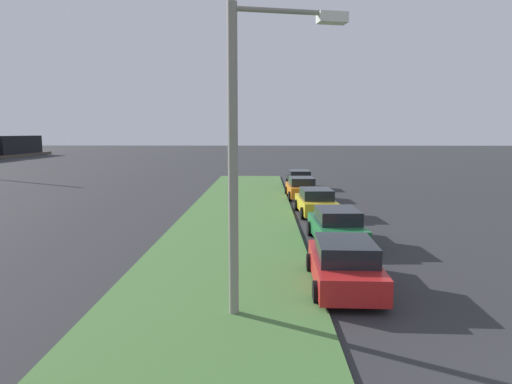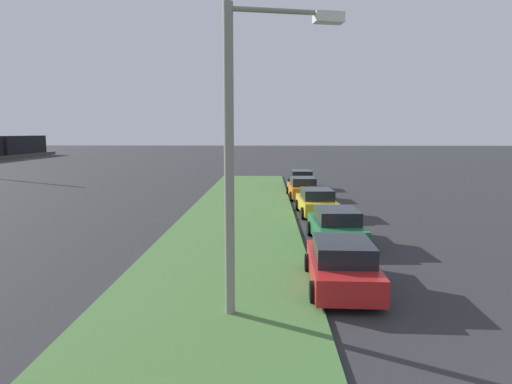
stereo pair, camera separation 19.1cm
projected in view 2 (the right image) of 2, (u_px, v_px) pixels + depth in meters
grass_median at (224, 257)px, 16.29m from camera, size 60.00×6.00×0.12m
parked_car_red at (342, 265)px, 13.13m from camera, size 4.36×2.13×1.47m
parked_car_green at (336, 226)px, 18.48m from camera, size 4.36×2.13×1.47m
parked_car_yellow at (316, 202)px, 24.93m from camera, size 4.38×2.18×1.47m
parked_car_orange at (303, 188)px, 31.25m from camera, size 4.37×2.15×1.47m
parked_car_black at (301, 179)px, 36.89m from camera, size 4.32×2.07×1.47m
streetlight at (244, 139)px, 10.66m from camera, size 0.86×2.85×7.50m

